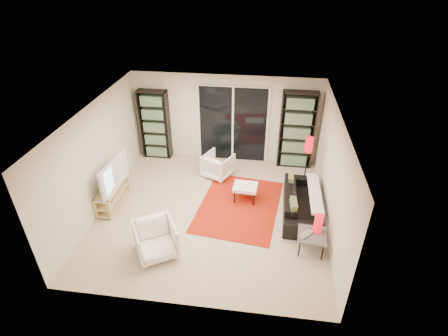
{
  "coord_description": "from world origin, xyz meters",
  "views": [
    {
      "loc": [
        1.12,
        -6.14,
        5.03
      ],
      "look_at": [
        0.25,
        0.3,
        1.0
      ],
      "focal_mm": 28.0,
      "sensor_mm": 36.0,
      "label": 1
    }
  ],
  "objects_px": {
    "bookshelf_right": "(297,130)",
    "side_table": "(312,236)",
    "tv_stand": "(113,195)",
    "ottoman": "(245,188)",
    "armchair_front": "(156,240)",
    "armchair_back": "(218,165)",
    "floor_lamp": "(308,150)",
    "bookshelf_left": "(155,125)",
    "sofa": "(301,202)"
  },
  "relations": [
    {
      "from": "armchair_back",
      "to": "armchair_front",
      "type": "xyz_separation_m",
      "value": [
        -0.76,
        -2.93,
        0.03
      ]
    },
    {
      "from": "ottoman",
      "to": "tv_stand",
      "type": "bearing_deg",
      "value": -169.17
    },
    {
      "from": "armchair_back",
      "to": "armchair_front",
      "type": "distance_m",
      "value": 3.02
    },
    {
      "from": "tv_stand",
      "to": "armchair_front",
      "type": "height_order",
      "value": "armchair_front"
    },
    {
      "from": "bookshelf_right",
      "to": "ottoman",
      "type": "relative_size",
      "value": 3.65
    },
    {
      "from": "ottoman",
      "to": "side_table",
      "type": "xyz_separation_m",
      "value": [
        1.42,
        -1.47,
        0.02
      ]
    },
    {
      "from": "sofa",
      "to": "armchair_front",
      "type": "bearing_deg",
      "value": 122.09
    },
    {
      "from": "armchair_front",
      "to": "side_table",
      "type": "distance_m",
      "value": 3.01
    },
    {
      "from": "armchair_back",
      "to": "ottoman",
      "type": "distance_m",
      "value": 1.25
    },
    {
      "from": "armchair_back",
      "to": "floor_lamp",
      "type": "bearing_deg",
      "value": -161.97
    },
    {
      "from": "sofa",
      "to": "armchair_front",
      "type": "height_order",
      "value": "armchair_front"
    },
    {
      "from": "tv_stand",
      "to": "armchair_front",
      "type": "relative_size",
      "value": 1.55
    },
    {
      "from": "bookshelf_left",
      "to": "side_table",
      "type": "bearing_deg",
      "value": -38.53
    },
    {
      "from": "side_table",
      "to": "armchair_back",
      "type": "bearing_deg",
      "value": 132.2
    },
    {
      "from": "floor_lamp",
      "to": "armchair_back",
      "type": "bearing_deg",
      "value": 173.87
    },
    {
      "from": "bookshelf_left",
      "to": "armchair_back",
      "type": "distance_m",
      "value": 2.15
    },
    {
      "from": "armchair_back",
      "to": "side_table",
      "type": "distance_m",
      "value": 3.29
    },
    {
      "from": "armchair_front",
      "to": "side_table",
      "type": "relative_size",
      "value": 1.3
    },
    {
      "from": "armchair_front",
      "to": "side_table",
      "type": "xyz_separation_m",
      "value": [
        2.97,
        0.49,
        0.01
      ]
    },
    {
      "from": "bookshelf_right",
      "to": "sofa",
      "type": "distance_m",
      "value": 2.22
    },
    {
      "from": "bookshelf_left",
      "to": "ottoman",
      "type": "height_order",
      "value": "bookshelf_left"
    },
    {
      "from": "sofa",
      "to": "ottoman",
      "type": "bearing_deg",
      "value": 78.19
    },
    {
      "from": "bookshelf_right",
      "to": "armchair_front",
      "type": "relative_size",
      "value": 2.75
    },
    {
      "from": "bookshelf_right",
      "to": "ottoman",
      "type": "xyz_separation_m",
      "value": [
        -1.18,
        -1.78,
        -0.71
      ]
    },
    {
      "from": "bookshelf_right",
      "to": "armchair_back",
      "type": "relative_size",
      "value": 3.04
    },
    {
      "from": "bookshelf_right",
      "to": "floor_lamp",
      "type": "bearing_deg",
      "value": -78.01
    },
    {
      "from": "bookshelf_right",
      "to": "floor_lamp",
      "type": "relative_size",
      "value": 1.52
    },
    {
      "from": "bookshelf_right",
      "to": "tv_stand",
      "type": "bearing_deg",
      "value": -150.69
    },
    {
      "from": "ottoman",
      "to": "side_table",
      "type": "distance_m",
      "value": 2.04
    },
    {
      "from": "floor_lamp",
      "to": "ottoman",
      "type": "bearing_deg",
      "value": -152.65
    },
    {
      "from": "bookshelf_left",
      "to": "side_table",
      "type": "xyz_separation_m",
      "value": [
        4.08,
        -3.25,
        -0.61
      ]
    },
    {
      "from": "side_table",
      "to": "bookshelf_left",
      "type": "bearing_deg",
      "value": 141.47
    },
    {
      "from": "sofa",
      "to": "ottoman",
      "type": "height_order",
      "value": "sofa"
    },
    {
      "from": "bookshelf_right",
      "to": "tv_stand",
      "type": "distance_m",
      "value": 4.88
    },
    {
      "from": "armchair_front",
      "to": "floor_lamp",
      "type": "relative_size",
      "value": 0.55
    },
    {
      "from": "sofa",
      "to": "side_table",
      "type": "distance_m",
      "value": 1.18
    },
    {
      "from": "sofa",
      "to": "armchair_back",
      "type": "height_order",
      "value": "armchair_back"
    },
    {
      "from": "bookshelf_left",
      "to": "tv_stand",
      "type": "relative_size",
      "value": 1.65
    },
    {
      "from": "floor_lamp",
      "to": "bookshelf_left",
      "type": "bearing_deg",
      "value": 165.5
    },
    {
      "from": "sofa",
      "to": "armchair_front",
      "type": "distance_m",
      "value": 3.27
    },
    {
      "from": "bookshelf_right",
      "to": "armchair_front",
      "type": "xyz_separation_m",
      "value": [
        -2.74,
        -3.74,
        -0.7
      ]
    },
    {
      "from": "sofa",
      "to": "floor_lamp",
      "type": "height_order",
      "value": "floor_lamp"
    },
    {
      "from": "bookshelf_left",
      "to": "sofa",
      "type": "relative_size",
      "value": 1.01
    },
    {
      "from": "ottoman",
      "to": "floor_lamp",
      "type": "xyz_separation_m",
      "value": [
        1.41,
        0.73,
        0.71
      ]
    },
    {
      "from": "bookshelf_right",
      "to": "side_table",
      "type": "height_order",
      "value": "bookshelf_right"
    },
    {
      "from": "side_table",
      "to": "tv_stand",
      "type": "bearing_deg",
      "value": 168.61
    },
    {
      "from": "bookshelf_left",
      "to": "floor_lamp",
      "type": "height_order",
      "value": "bookshelf_left"
    },
    {
      "from": "armchair_back",
      "to": "armchair_front",
      "type": "height_order",
      "value": "armchair_front"
    },
    {
      "from": "tv_stand",
      "to": "ottoman",
      "type": "xyz_separation_m",
      "value": [
        3.02,
        0.58,
        0.08
      ]
    },
    {
      "from": "bookshelf_left",
      "to": "armchair_back",
      "type": "xyz_separation_m",
      "value": [
        1.88,
        -0.82,
        -0.66
      ]
    }
  ]
}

